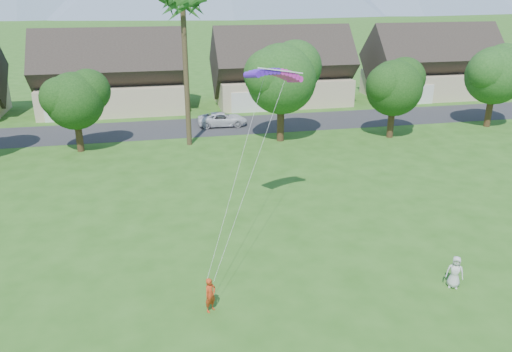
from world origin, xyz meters
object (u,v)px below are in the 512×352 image
object	(u,v)px
watcher	(455,272)
parked_car	(222,119)
kite_flyer	(210,295)
parafoil_kite	(274,72)

from	to	relation	value
watcher	parked_car	size ratio (longest dim) A/B	0.32
kite_flyer	parafoil_kite	distance (m)	12.22
watcher	parked_car	distance (m)	30.64
kite_flyer	parafoil_kite	bearing A→B (deg)	22.05
parked_car	parafoil_kite	size ratio (longest dim) A/B	1.33
kite_flyer	watcher	xyz separation A→B (m)	(11.03, -0.50, 0.00)
parked_car	watcher	bearing A→B (deg)	-166.51
kite_flyer	parked_car	xyz separation A→B (m)	(4.81, 29.50, -0.11)
parafoil_kite	watcher	bearing A→B (deg)	-81.09
kite_flyer	watcher	world-z (taller)	watcher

